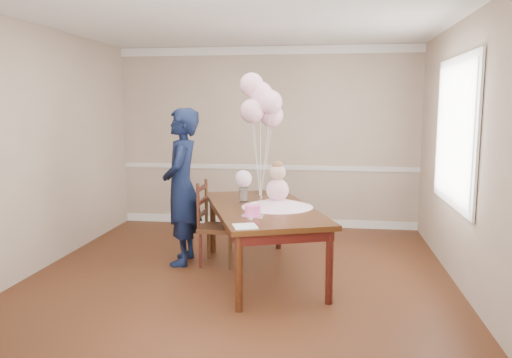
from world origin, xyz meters
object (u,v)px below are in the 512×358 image
object	(u,v)px
birthday_cake	(253,210)
dining_chair_seat	(219,228)
dining_table_top	(262,209)
woman	(182,187)

from	to	relation	value
birthday_cake	dining_chair_seat	world-z (taller)	birthday_cake
dining_chair_seat	birthday_cake	bearing A→B (deg)	-55.11
birthday_cake	dining_table_top	bearing A→B (deg)	86.22
dining_table_top	woman	xyz separation A→B (m)	(-0.97, 0.28, 0.17)
birthday_cake	dining_chair_seat	size ratio (longest dim) A/B	0.36
birthday_cake	woman	bearing A→B (deg)	140.38
birthday_cake	woman	size ratio (longest dim) A/B	0.08
woman	dining_table_top	bearing A→B (deg)	67.43
dining_table_top	birthday_cake	distance (m)	0.50
dining_table_top	woman	bearing A→B (deg)	143.53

